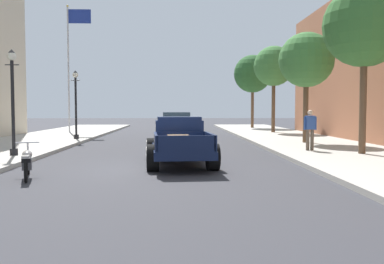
% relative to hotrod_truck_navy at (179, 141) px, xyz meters
% --- Properties ---
extents(ground_plane, '(140.00, 140.00, 0.00)m').
position_rel_hotrod_truck_navy_xyz_m(ground_plane, '(-0.59, -1.00, -0.75)').
color(ground_plane, '#333338').
extents(hotrod_truck_navy, '(2.41, 5.02, 1.58)m').
position_rel_hotrod_truck_navy_xyz_m(hotrod_truck_navy, '(0.00, 0.00, 0.00)').
color(hotrod_truck_navy, '#0F1938').
rests_on(hotrod_truck_navy, ground).
extents(motorcycle_parked, '(0.82, 2.05, 0.93)m').
position_rel_hotrod_truck_navy_xyz_m(motorcycle_parked, '(-4.05, -2.81, -0.31)').
color(motorcycle_parked, black).
rests_on(motorcycle_parked, ground).
extents(car_background_grey, '(1.87, 4.30, 1.65)m').
position_rel_hotrod_truck_navy_xyz_m(car_background_grey, '(-0.08, 10.49, 0.01)').
color(car_background_grey, slate).
rests_on(car_background_grey, ground).
extents(pedestrian_sidewalk_right, '(0.53, 0.22, 1.65)m').
position_rel_hotrod_truck_navy_xyz_m(pedestrian_sidewalk_right, '(5.36, 2.86, 0.33)').
color(pedestrian_sidewalk_right, brown).
rests_on(pedestrian_sidewalk_right, sidewalk_right).
extents(street_lamp_near, '(0.50, 0.32, 3.85)m').
position_rel_hotrod_truck_navy_xyz_m(street_lamp_near, '(-6.04, 1.48, 1.63)').
color(street_lamp_near, black).
rests_on(street_lamp_near, sidewalk_left).
extents(street_lamp_far, '(0.50, 0.32, 3.85)m').
position_rel_hotrod_truck_navy_xyz_m(street_lamp_far, '(-5.76, 9.85, 1.63)').
color(street_lamp_far, black).
rests_on(street_lamp_far, sidewalk_left).
extents(flagpole, '(1.74, 0.16, 9.16)m').
position_rel_hotrod_truck_navy_xyz_m(flagpole, '(-7.69, 16.86, 5.02)').
color(flagpole, '#B2B2B7').
rests_on(flagpole, sidewalk_left).
extents(street_tree_nearest, '(3.09, 3.09, 6.35)m').
position_rel_hotrod_truck_navy_xyz_m(street_tree_nearest, '(6.96, 1.59, 4.18)').
color(street_tree_nearest, brown).
rests_on(street_tree_nearest, sidewalk_right).
extents(street_tree_second, '(2.75, 2.75, 5.52)m').
position_rel_hotrod_truck_navy_xyz_m(street_tree_second, '(6.42, 6.91, 3.51)').
color(street_tree_second, brown).
rests_on(street_tree_second, sidewalk_right).
extents(street_tree_third, '(2.89, 2.89, 6.23)m').
position_rel_hotrod_truck_navy_xyz_m(street_tree_third, '(6.94, 16.26, 4.15)').
color(street_tree_third, brown).
rests_on(street_tree_third, sidewalk_right).
extents(street_tree_farthest, '(3.36, 3.36, 6.50)m').
position_rel_hotrod_truck_navy_xyz_m(street_tree_farthest, '(6.71, 23.49, 4.20)').
color(street_tree_farthest, brown).
rests_on(street_tree_farthest, sidewalk_right).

